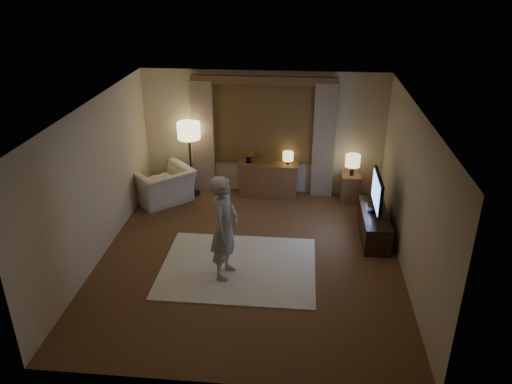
# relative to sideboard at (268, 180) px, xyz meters

# --- Properties ---
(room) EXTENTS (5.04, 5.54, 2.64)m
(room) POSITION_rel_sideboard_xyz_m (-0.13, -2.00, 0.98)
(room) COLOR brown
(room) RESTS_ON ground
(rug) EXTENTS (2.50, 2.00, 0.02)m
(rug) POSITION_rel_sideboard_xyz_m (-0.28, -2.79, -0.34)
(rug) COLOR #F2EACB
(rug) RESTS_ON floor
(sideboard) EXTENTS (1.20, 0.40, 0.70)m
(sideboard) POSITION_rel_sideboard_xyz_m (0.00, 0.00, 0.00)
(sideboard) COLOR brown
(sideboard) RESTS_ON floor
(picture_frame) EXTENTS (0.16, 0.02, 0.20)m
(picture_frame) POSITION_rel_sideboard_xyz_m (-0.00, 0.00, 0.45)
(picture_frame) COLOR brown
(picture_frame) RESTS_ON sideboard
(plant) EXTENTS (0.17, 0.13, 0.30)m
(plant) POSITION_rel_sideboard_xyz_m (-0.40, 0.00, 0.50)
(plant) COLOR #999999
(plant) RESTS_ON sideboard
(table_lamp_sideboard) EXTENTS (0.22, 0.22, 0.30)m
(table_lamp_sideboard) POSITION_rel_sideboard_xyz_m (0.40, 0.00, 0.55)
(table_lamp_sideboard) COLOR black
(table_lamp_sideboard) RESTS_ON sideboard
(floor_lamp) EXTENTS (0.46, 0.46, 1.59)m
(floor_lamp) POSITION_rel_sideboard_xyz_m (-1.63, -0.08, 0.99)
(floor_lamp) COLOR black
(floor_lamp) RESTS_ON floor
(armchair) EXTENTS (1.47, 1.46, 0.72)m
(armchair) POSITION_rel_sideboard_xyz_m (-2.13, -0.49, 0.01)
(armchair) COLOR #F1E2C6
(armchair) RESTS_ON floor
(side_table) EXTENTS (0.40, 0.40, 0.56)m
(side_table) POSITION_rel_sideboard_xyz_m (1.71, -0.05, -0.07)
(side_table) COLOR brown
(side_table) RESTS_ON floor
(table_lamp_side) EXTENTS (0.30, 0.30, 0.44)m
(table_lamp_side) POSITION_rel_sideboard_xyz_m (1.71, -0.05, 0.52)
(table_lamp_side) COLOR black
(table_lamp_side) RESTS_ON side_table
(tv_stand) EXTENTS (0.45, 1.40, 0.50)m
(tv_stand) POSITION_rel_sideboard_xyz_m (2.02, -1.57, -0.10)
(tv_stand) COLOR black
(tv_stand) RESTS_ON floor
(tv) EXTENTS (0.24, 0.98, 0.71)m
(tv) POSITION_rel_sideboard_xyz_m (2.01, -1.57, 0.54)
(tv) COLOR black
(tv) RESTS_ON tv_stand
(person) EXTENTS (0.52, 0.69, 1.70)m
(person) POSITION_rel_sideboard_xyz_m (-0.46, -3.02, 0.52)
(person) COLOR #ABA59E
(person) RESTS_ON rug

